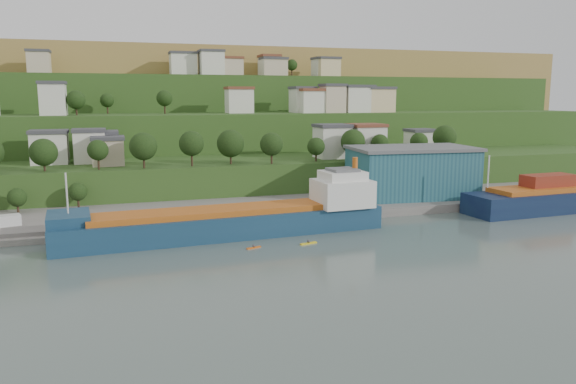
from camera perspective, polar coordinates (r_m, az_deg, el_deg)
name	(u,v)px	position (r m, az deg, el deg)	size (l,w,h in m)	color
ground	(275,244)	(106.12, -1.32, -5.30)	(500.00, 500.00, 0.00)	#43514C
quay	(321,209)	(138.23, 3.36, -1.79)	(220.00, 26.00, 4.00)	slate
hillside	(174,155)	(270.02, -11.50, 3.66)	(360.00, 210.73, 96.00)	#284719
cargo_ship_near	(236,222)	(112.31, -5.35, -3.10)	(65.60, 14.06, 16.73)	#14344D
warehouse	(411,171)	(147.75, 12.44, 2.06)	(32.52, 21.59, 12.80)	#1F4D5F
caravan	(3,223)	(124.88, -26.96, -2.82)	(6.35, 2.65, 2.96)	silver
dinghy	(16,228)	(123.98, -25.94, -3.34)	(3.87, 1.45, 0.77)	silver
kayak_orange	(254,247)	(103.29, -3.51, -5.61)	(2.94, 1.44, 0.73)	#CF5812
kayak_yellow	(309,243)	(106.10, 2.10, -5.16)	(3.51, 1.38, 0.87)	yellow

